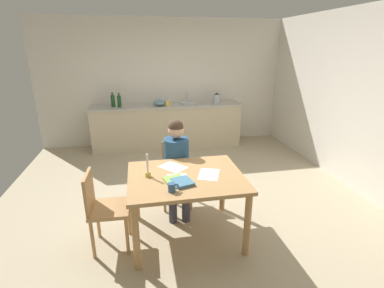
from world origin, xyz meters
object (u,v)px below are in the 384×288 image
Objects in this scene: chair_side_empty at (103,207)px; wine_glass_back_left at (160,98)px; book_cookery at (183,182)px; bottle_oil at (113,101)px; coffee_mug at (172,187)px; stovetop_kettle at (217,98)px; teacup_on_counter at (168,103)px; sink_unit at (188,103)px; dining_table at (186,184)px; person_seated at (177,161)px; mixing_bowl at (159,103)px; candlestick at (148,170)px; bottle_vinegar at (119,101)px; chair_at_table at (176,171)px; wine_glass_by_kettle at (164,98)px; book_magazine at (174,179)px; wine_glass_near_sink at (169,98)px.

chair_side_empty is 3.42m from wine_glass_back_left.
book_cookery is 0.74× the size of bottle_oil.
wine_glass_back_left is at bearing 87.01° from coffee_mug.
stovetop_kettle is 1.43× the size of wine_glass_back_left.
sink_unit is at bearing 18.90° from teacup_on_counter.
teacup_on_counter reaches higher than dining_table.
person_seated is 2.45m from mixing_bowl.
candlestick is 0.89× the size of bottle_oil.
sink_unit is at bearing 2.72° from bottle_vinegar.
wine_glass_by_kettle reaches higher than chair_at_table.
book_cookery reaches higher than dining_table.
sink_unit is at bearing -16.20° from wine_glass_by_kettle.
sink_unit is (0.72, 3.17, 0.16)m from book_magazine.
dining_table is at bearing -100.61° from sink_unit.
sink_unit reaches higher than stovetop_kettle.
mixing_bowl reaches higher than chair_at_table.
book_magazine is at bearing -92.03° from mixing_bowl.
person_seated is at bearing -93.51° from teacup_on_counter.
teacup_on_counter is (0.13, 2.93, 0.31)m from dining_table.
sink_unit is 1.53m from bottle_oil.
chair_at_table is at bearing -103.97° from sink_unit.
dining_table is at bearing 16.79° from book_magazine.
book_magazine is (-0.13, -0.67, 0.08)m from person_seated.
mixing_bowl is at bearing 82.98° from candlestick.
wine_glass_near_sink is at bearing 69.77° from book_cookery.
wine_glass_back_left is (0.06, 3.41, 0.24)m from book_cookery.
book_cookery is (0.33, -0.23, -0.05)m from candlestick.
wine_glass_by_kettle is at bearing 88.00° from person_seated.
sink_unit is at bearing -14.12° from wine_glass_back_left.
wine_glass_by_kettle reaches higher than candlestick.
bottle_oil is at bearing 102.63° from coffee_mug.
chair_at_table is 0.98× the size of chair_side_empty.
candlestick is 3.19m from sink_unit.
wine_glass_by_kettle is 0.31m from teacup_on_counter.
bottle_vinegar is at bearing -168.04° from wine_glass_near_sink.
bottle_oil reaches higher than coffee_mug.
chair_at_table is 2.98× the size of bottle_oil.
wine_glass_by_kettle reaches higher than mixing_bowl.
sink_unit is at bearing 76.03° from chair_at_table.
person_seated reaches higher than dining_table.
candlestick reaches higher than chair_side_empty.
coffee_mug is at bearing -99.70° from chair_at_table.
candlestick is at bearing -100.30° from wine_glass_near_sink.
teacup_on_counter reaches higher than candlestick.
wine_glass_back_left is at bearing 180.00° from wine_glass_by_kettle.
person_seated is 2.79m from stovetop_kettle.
chair_at_table is at bearing 41.45° from chair_side_empty.
teacup_on_counter is at bearing -7.35° from bottle_oil.
wine_glass_back_left is (-0.08, 0.00, 0.00)m from wine_glass_by_kettle.
sink_unit is at bearing 6.57° from mixing_bowl.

